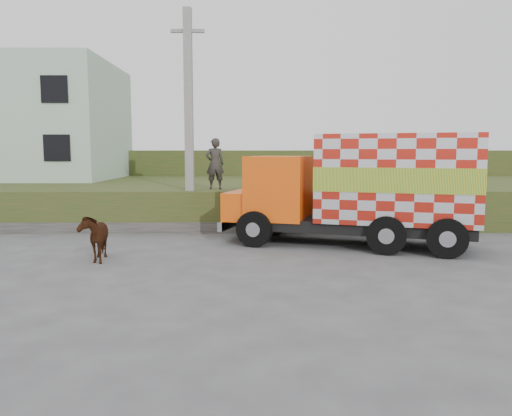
{
  "coord_description": "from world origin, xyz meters",
  "views": [
    {
      "loc": [
        1.25,
        -13.75,
        2.93
      ],
      "look_at": [
        1.4,
        0.65,
        1.3
      ],
      "focal_mm": 35.0,
      "sensor_mm": 36.0,
      "label": 1
    }
  ],
  "objects_px": {
    "cargo_truck": "(362,189)",
    "cow": "(94,237)",
    "utility_pole": "(189,120)",
    "pedestrian": "(215,164)"
  },
  "relations": [
    {
      "from": "cargo_truck",
      "to": "utility_pole",
      "type": "bearing_deg",
      "value": 170.28
    },
    {
      "from": "cargo_truck",
      "to": "cow",
      "type": "relative_size",
      "value": 5.26
    },
    {
      "from": "cow",
      "to": "cargo_truck",
      "type": "bearing_deg",
      "value": 3.11
    },
    {
      "from": "pedestrian",
      "to": "cargo_truck",
      "type": "bearing_deg",
      "value": 130.09
    },
    {
      "from": "cargo_truck",
      "to": "pedestrian",
      "type": "relative_size",
      "value": 4.17
    },
    {
      "from": "utility_pole",
      "to": "cargo_truck",
      "type": "xyz_separation_m",
      "value": [
        5.69,
        -2.98,
        -2.3
      ]
    },
    {
      "from": "utility_pole",
      "to": "pedestrian",
      "type": "distance_m",
      "value": 1.95
    },
    {
      "from": "cargo_truck",
      "to": "cow",
      "type": "height_order",
      "value": "cargo_truck"
    },
    {
      "from": "cow",
      "to": "pedestrian",
      "type": "height_order",
      "value": "pedestrian"
    },
    {
      "from": "utility_pole",
      "to": "cow",
      "type": "bearing_deg",
      "value": -111.5
    }
  ]
}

